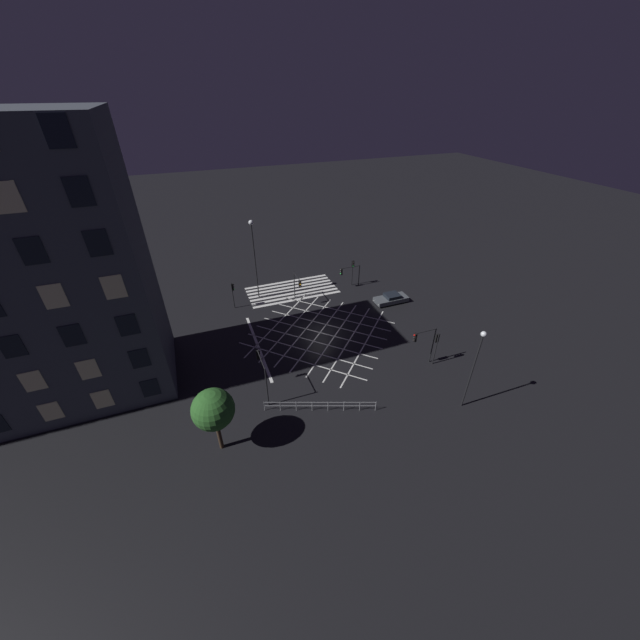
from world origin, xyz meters
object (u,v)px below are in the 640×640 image
at_px(street_lamp_east, 476,358).
at_px(street_tree_near, 213,410).
at_px(traffic_light_nw_main, 423,340).
at_px(traffic_light_ne_cross, 262,367).
at_px(traffic_light_sw_cross, 353,268).
at_px(waiting_car, 391,298).
at_px(traffic_light_sw_main, 348,272).
at_px(traffic_light_median_south, 298,283).
at_px(traffic_light_nw_cross, 436,343).
at_px(street_lamp_west, 253,243).
at_px(traffic_light_se_main, 233,291).

height_order(street_lamp_east, street_tree_near, street_lamp_east).
distance_m(traffic_light_nw_main, traffic_light_ne_cross, 15.73).
distance_m(traffic_light_sw_cross, waiting_car, 7.08).
distance_m(traffic_light_sw_main, traffic_light_ne_cross, 22.59).
bearing_deg(waiting_car, traffic_light_sw_cross, -66.02).
relative_size(traffic_light_nw_main, street_tree_near, 0.74).
bearing_deg(waiting_car, traffic_light_median_south, -21.29).
bearing_deg(traffic_light_ne_cross, traffic_light_sw_cross, -45.34).
distance_m(traffic_light_ne_cross, traffic_light_nw_cross, 17.19).
relative_size(street_lamp_west, street_tree_near, 1.79).
distance_m(traffic_light_sw_cross, traffic_light_nw_cross, 18.36).
bearing_deg(traffic_light_nw_cross, street_tree_near, 96.81).
bearing_deg(street_lamp_east, traffic_light_median_south, -70.35).
bearing_deg(traffic_light_median_south, traffic_light_sw_main, 100.08).
bearing_deg(traffic_light_median_south, street_tree_near, -33.28).
relative_size(traffic_light_sw_main, street_lamp_west, 0.31).
bearing_deg(traffic_light_sw_cross, traffic_light_se_main, -89.32).
height_order(traffic_light_se_main, traffic_light_nw_cross, traffic_light_nw_cross).
bearing_deg(street_lamp_east, traffic_light_nw_main, -86.18).
height_order(traffic_light_nw_main, street_lamp_east, street_lamp_east).
bearing_deg(traffic_light_sw_cross, waiting_car, 23.98).
distance_m(traffic_light_se_main, traffic_light_sw_cross, 16.56).
xyz_separation_m(street_lamp_east, street_lamp_west, (12.52, -25.66, 2.16)).
xyz_separation_m(traffic_light_sw_cross, street_lamp_east, (0.59, 24.16, 2.72)).
bearing_deg(traffic_light_nw_main, street_tree_near, 8.08).
bearing_deg(street_lamp_west, street_tree_near, 70.20).
xyz_separation_m(street_lamp_east, street_tree_near, (20.60, -3.21, -1.18)).
bearing_deg(street_tree_near, traffic_light_se_main, -102.60).
bearing_deg(street_tree_near, traffic_light_ne_cross, -135.34).
xyz_separation_m(traffic_light_nw_cross, street_lamp_west, (13.53, -19.86, 4.96)).
bearing_deg(street_tree_near, street_lamp_east, 171.13).
relative_size(traffic_light_nw_main, street_lamp_west, 0.41).
relative_size(traffic_light_sw_main, traffic_light_median_south, 0.85).
height_order(traffic_light_se_main, street_tree_near, street_tree_near).
relative_size(traffic_light_sw_main, street_tree_near, 0.55).
bearing_deg(traffic_light_ne_cross, traffic_light_se_main, -0.32).
bearing_deg(traffic_light_nw_cross, waiting_car, -10.77).
height_order(traffic_light_sw_cross, traffic_light_nw_main, traffic_light_nw_main).
distance_m(traffic_light_sw_main, street_lamp_west, 13.49).
bearing_deg(street_tree_near, traffic_light_median_south, -123.28).
bearing_deg(traffic_light_nw_cross, street_lamp_east, 170.04).
distance_m(street_lamp_east, street_tree_near, 20.88).
distance_m(traffic_light_nw_main, traffic_light_nw_cross, 1.55).
relative_size(traffic_light_sw_main, traffic_light_nw_main, 0.74).
height_order(traffic_light_nw_cross, street_tree_near, street_tree_near).
relative_size(traffic_light_median_south, traffic_light_sw_cross, 1.00).
distance_m(traffic_light_sw_cross, street_tree_near, 29.83).
bearing_deg(waiting_car, traffic_light_nw_main, 72.55).
bearing_deg(traffic_light_sw_cross, traffic_light_median_south, -78.49).
xyz_separation_m(traffic_light_median_south, traffic_light_sw_cross, (-8.59, -1.75, -0.09)).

